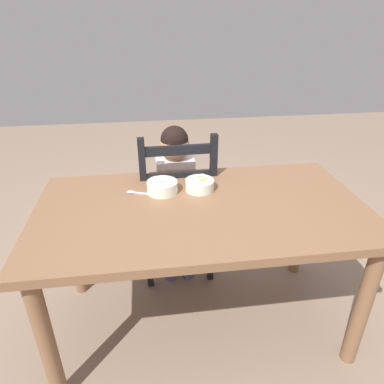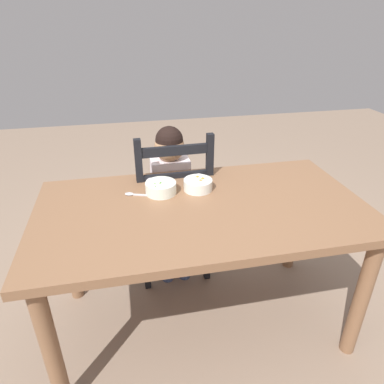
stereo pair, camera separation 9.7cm
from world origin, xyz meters
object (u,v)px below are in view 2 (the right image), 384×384
Objects in this scene: bowl_of_peas at (161,187)px; spoon at (133,194)px; dining_table at (202,224)px; bowl_of_carrots at (198,184)px; child_figure at (171,183)px; dining_chair at (172,208)px.

spoon is at bearing 176.99° from bowl_of_peas.
bowl_of_carrots reaches higher than dining_table.
dining_chair is at bearing 77.59° from child_figure.
bowl_of_peas is at bearing -3.01° from spoon.
dining_chair is at bearing 51.73° from spoon.
dining_table is 1.58× the size of dining_chair.
dining_chair is 7.08× the size of spoon.
bowl_of_peas is at bearing -179.97° from bowl_of_carrots.
dining_table is 1.57× the size of child_figure.
dining_table is 0.36m from spoon.
bowl_of_carrots is (0.09, -0.30, 0.30)m from dining_chair.
dining_table is 0.50m from dining_chair.
bowl_of_peas is at bearing -107.71° from child_figure.
dining_chair is 0.43m from bowl_of_carrots.
child_figure is 7.11× the size of spoon.
dining_chair is 0.43m from bowl_of_peas.
dining_chair is 0.46m from spoon.
child_figure reaches higher than bowl_of_peas.
bowl_of_peas is at bearing -107.60° from dining_chair.
bowl_of_carrots is at bearing -72.29° from child_figure.
dining_table is at bearing -80.29° from child_figure.
dining_chair is 6.71× the size of bowl_of_carrots.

